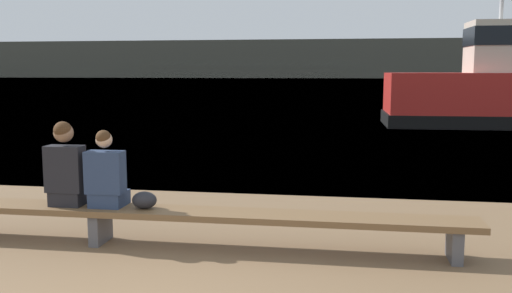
{
  "coord_description": "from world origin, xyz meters",
  "views": [
    {
      "loc": [
        1.8,
        -3.44,
        2.03
      ],
      "look_at": [
        0.32,
        5.74,
        0.78
      ],
      "focal_mm": 40.0,
      "sensor_mm": 36.0,
      "label": 1
    }
  ],
  "objects_px": {
    "person_left": "(66,168)",
    "shopping_bag": "(144,200)",
    "bench_main": "(100,212)",
    "person_right": "(106,175)",
    "tugboat_red": "(495,93)"
  },
  "relations": [
    {
      "from": "person_left",
      "to": "shopping_bag",
      "type": "distance_m",
      "value": 1.02
    },
    {
      "from": "bench_main",
      "to": "person_left",
      "type": "height_order",
      "value": "person_left"
    },
    {
      "from": "person_left",
      "to": "shopping_bag",
      "type": "bearing_deg",
      "value": -0.18
    },
    {
      "from": "bench_main",
      "to": "person_left",
      "type": "relative_size",
      "value": 8.58
    },
    {
      "from": "person_left",
      "to": "person_right",
      "type": "bearing_deg",
      "value": 0.53
    },
    {
      "from": "shopping_bag",
      "to": "tugboat_red",
      "type": "xyz_separation_m",
      "value": [
        7.6,
        15.71,
        0.67
      ]
    },
    {
      "from": "tugboat_red",
      "to": "bench_main",
      "type": "bearing_deg",
      "value": 151.12
    },
    {
      "from": "person_left",
      "to": "tugboat_red",
      "type": "bearing_deg",
      "value": 61.41
    },
    {
      "from": "bench_main",
      "to": "person_right",
      "type": "relative_size",
      "value": 9.46
    },
    {
      "from": "person_right",
      "to": "tugboat_red",
      "type": "height_order",
      "value": "tugboat_red"
    },
    {
      "from": "person_left",
      "to": "tugboat_red",
      "type": "distance_m",
      "value": 17.9
    },
    {
      "from": "shopping_bag",
      "to": "person_right",
      "type": "bearing_deg",
      "value": 179.06
    },
    {
      "from": "bench_main",
      "to": "shopping_bag",
      "type": "height_order",
      "value": "shopping_bag"
    },
    {
      "from": "bench_main",
      "to": "person_right",
      "type": "distance_m",
      "value": 0.46
    },
    {
      "from": "tugboat_red",
      "to": "shopping_bag",
      "type": "bearing_deg",
      "value": 152.73
    }
  ]
}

